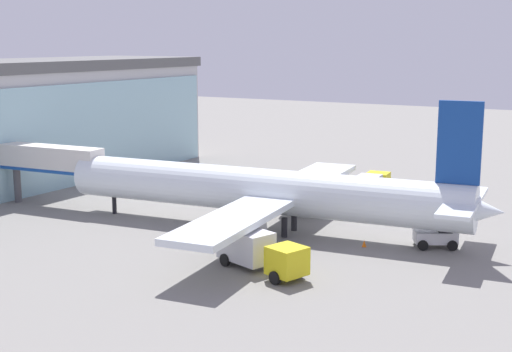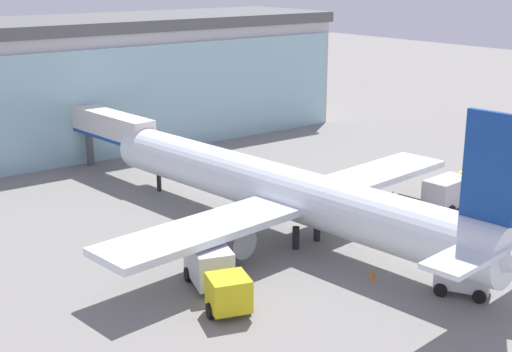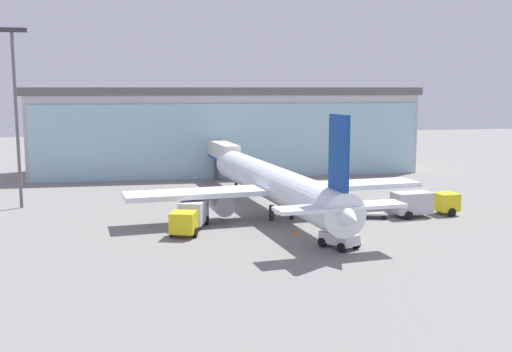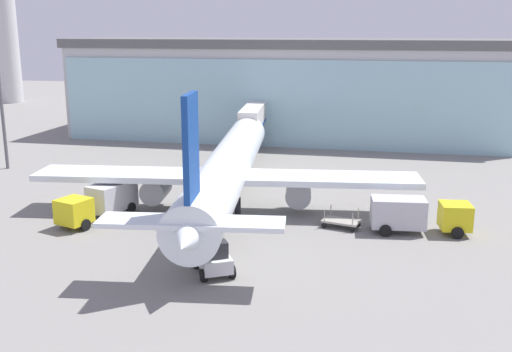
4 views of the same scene
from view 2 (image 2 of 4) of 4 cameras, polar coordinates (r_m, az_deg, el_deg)
name	(u,v)px [view 2 (image 2 of 4)]	position (r m, az deg, el deg)	size (l,w,h in m)	color
ground	(338,253)	(49.65, 6.61, -6.10)	(240.00, 240.00, 0.00)	gray
terminal_building	(75,83)	(79.82, -14.26, 7.21)	(61.46, 18.15, 13.62)	#B7B7B7
jet_bridge	(111,127)	(67.93, -11.54, 3.84)	(2.96, 11.48, 5.89)	silver
airplane	(286,192)	(51.01, 2.38, -1.31)	(32.04, 38.85, 11.48)	white
catering_truck	(215,272)	(42.88, -3.33, -7.65)	(4.56, 7.61, 2.65)	yellow
fuel_truck	(456,189)	(60.32, 15.72, -1.03)	(7.43, 2.91, 2.65)	yellow
baggage_cart	(409,214)	(56.46, 12.14, -3.00)	(3.14, 2.33, 1.50)	#9E998C
pushback_tug	(465,278)	(44.89, 16.37, -7.87)	(3.30, 3.68, 2.30)	silver
safety_cone_nose	(372,274)	(45.97, 9.30, -7.75)	(0.36, 0.36, 0.55)	orange
safety_cone_wingtip	(393,194)	(61.96, 10.91, -1.40)	(0.36, 0.36, 0.55)	orange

